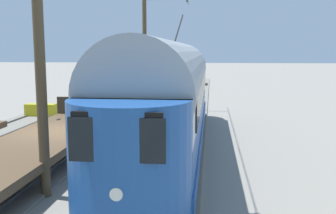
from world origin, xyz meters
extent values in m
plane|color=gray|center=(0.00, 0.00, 0.00)|extent=(220.00, 220.00, 0.00)
cube|color=slate|center=(-4.20, 0.00, 0.05)|extent=(2.80, 80.00, 0.10)
cube|color=#59544C|center=(-3.48, 0.00, 0.14)|extent=(0.07, 80.00, 0.08)
cube|color=#59544C|center=(-4.91, 0.00, 0.14)|extent=(0.07, 80.00, 0.08)
cube|color=#2D2316|center=(-4.20, -32.00, 0.11)|extent=(2.50, 0.24, 0.08)
cube|color=#2D2316|center=(-4.20, -31.35, 0.11)|extent=(2.50, 0.24, 0.08)
cube|color=#2D2316|center=(-4.20, -30.70, 0.11)|extent=(2.50, 0.24, 0.08)
cube|color=#2D2316|center=(-4.20, -30.05, 0.11)|extent=(2.50, 0.24, 0.08)
cube|color=#2D2316|center=(-4.20, -29.40, 0.11)|extent=(2.50, 0.24, 0.08)
cube|color=slate|center=(0.00, 0.00, 0.05)|extent=(2.80, 80.00, 0.10)
cube|color=#59544C|center=(0.72, 0.00, 0.14)|extent=(0.07, 80.00, 0.08)
cube|color=#59544C|center=(-0.72, 0.00, 0.14)|extent=(0.07, 80.00, 0.08)
cube|color=#2D2316|center=(0.00, -32.00, 0.11)|extent=(2.50, 0.24, 0.08)
cube|color=#2D2316|center=(0.00, -31.35, 0.11)|extent=(2.50, 0.24, 0.08)
cube|color=#2D2316|center=(0.00, -30.70, 0.11)|extent=(2.50, 0.24, 0.08)
cube|color=#2D2316|center=(0.00, -30.05, 0.11)|extent=(2.50, 0.24, 0.08)
cube|color=#2D2316|center=(0.00, -29.40, 0.11)|extent=(2.50, 0.24, 0.08)
cube|color=#2D2316|center=(4.20, -32.00, 0.11)|extent=(2.50, 0.24, 0.08)
cube|color=#2D2316|center=(4.20, -31.35, 0.11)|extent=(2.50, 0.24, 0.08)
cube|color=#2D2316|center=(4.20, -30.70, 0.11)|extent=(2.50, 0.24, 0.08)
cube|color=#2D2316|center=(4.20, -30.05, 0.11)|extent=(2.50, 0.24, 0.08)
cube|color=#2D2316|center=(4.20, -29.40, 0.11)|extent=(2.50, 0.24, 0.08)
cube|color=#1E4C93|center=(-4.20, -1.41, 0.71)|extent=(2.65, 14.98, 0.55)
cube|color=#1E4C93|center=(-4.20, -1.41, 1.46)|extent=(2.55, 14.98, 0.95)
cube|color=silver|center=(-4.20, -1.41, 2.46)|extent=(2.55, 14.98, 1.05)
cylinder|color=#999EA3|center=(-4.20, -1.41, 2.98)|extent=(2.65, 14.68, 2.65)
cylinder|color=#1E4C93|center=(-4.20, 6.03, 1.70)|extent=(2.55, 2.55, 2.55)
cylinder|color=#1E4C93|center=(-4.20, -8.85, 1.70)|extent=(2.55, 2.55, 2.55)
cube|color=black|center=(-4.20, 7.16, 2.72)|extent=(1.63, 0.08, 0.36)
cube|color=black|center=(-4.20, 7.20, 2.41)|extent=(1.73, 0.06, 0.80)
cube|color=black|center=(-2.90, -1.41, 2.46)|extent=(0.04, 12.58, 0.80)
cube|color=black|center=(-5.49, -1.41, 2.46)|extent=(0.04, 12.58, 0.80)
cylinder|color=silver|center=(-4.20, 7.29, 1.46)|extent=(0.24, 0.06, 0.24)
cylinder|color=black|center=(-4.20, -6.07, 5.10)|extent=(0.07, 4.86, 1.65)
cylinder|color=black|center=(-3.48, 3.38, 0.56)|extent=(0.10, 0.76, 0.76)
cylinder|color=black|center=(-4.91, 3.38, 0.56)|extent=(0.10, 0.76, 0.76)
cylinder|color=black|center=(-3.48, -6.20, 0.56)|extent=(0.10, 0.76, 0.76)
cylinder|color=black|center=(-4.91, -6.20, 0.56)|extent=(0.10, 0.76, 0.76)
cube|color=brown|center=(0.00, 1.94, 0.85)|extent=(2.80, 12.13, 0.25)
cube|color=#33281E|center=(0.00, -3.92, 1.38)|extent=(2.80, 0.10, 0.80)
cylinder|color=black|center=(-0.72, -2.30, 0.60)|extent=(0.10, 0.84, 0.84)
cylinder|color=black|center=(0.72, -2.30, 0.60)|extent=(0.10, 0.84, 0.84)
cylinder|color=#4C3D28|center=(-1.37, -12.32, 3.83)|extent=(0.28, 0.28, 7.66)
sphere|color=#334733|center=(-4.20, -12.32, 7.11)|extent=(0.16, 0.16, 0.16)
cylinder|color=#4C3D28|center=(-1.37, 3.90, 3.83)|extent=(0.28, 0.28, 7.66)
cube|color=#B2A519|center=(4.20, -8.22, 0.40)|extent=(1.80, 0.60, 0.80)
camera|label=1|loc=(-5.81, 13.71, 3.96)|focal=41.82mm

